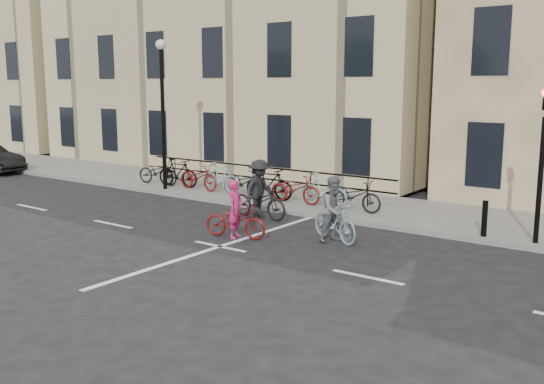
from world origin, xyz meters
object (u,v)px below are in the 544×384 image
Objects in this scene: cyclist_pink at (235,218)px; cyclist_dark at (259,195)px; traffic_light at (543,147)px; lamp_post at (162,96)px; cyclist_grey at (335,215)px.

cyclist_dark is (-0.92, 2.19, 0.16)m from cyclist_pink.
lamp_post reaches higher than traffic_light.
traffic_light is at bearing -75.12° from cyclist_pink.
traffic_light is at bearing -0.27° from lamp_post.
traffic_light reaches higher than cyclist_grey.
traffic_light is 2.20× the size of cyclist_pink.
cyclist_dark is (-7.37, -1.25, -1.77)m from traffic_light.
cyclist_pink is 0.90× the size of cyclist_dark.
traffic_light is 7.57m from cyclist_pink.
cyclist_dark is at bearing 95.39° from cyclist_grey.
traffic_light is 12.74m from lamp_post.
cyclist_pink is at bearing -29.28° from lamp_post.
cyclist_dark reaches higher than cyclist_pink.
cyclist_grey is at bearing -15.22° from lamp_post.
lamp_post is 6.16m from cyclist_dark.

